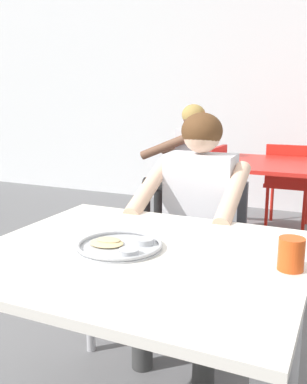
# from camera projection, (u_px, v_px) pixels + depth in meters

# --- Properties ---
(back_wall) EXTENTS (12.00, 0.12, 3.40)m
(back_wall) POSITION_uv_depth(u_px,v_px,m) (287.00, 54.00, 4.60)
(back_wall) COLOR white
(back_wall) RESTS_ON ground
(table_foreground) EXTENTS (1.10, 0.96, 0.74)m
(table_foreground) POSITION_uv_depth(u_px,v_px,m) (140.00, 271.00, 1.48)
(table_foreground) COLOR silver
(table_foreground) RESTS_ON ground
(thali_tray) EXTENTS (0.30, 0.30, 0.03)m
(thali_tray) POSITION_uv_depth(u_px,v_px,m) (120.00, 245.00, 1.49)
(thali_tray) COLOR #B7BABF
(thali_tray) RESTS_ON table_foreground
(drinking_cup) EXTENTS (0.08, 0.08, 0.10)m
(drinking_cup) POSITION_uv_depth(u_px,v_px,m) (291.00, 253.00, 1.29)
(drinking_cup) COLOR #D84C19
(drinking_cup) RESTS_ON table_foreground
(chair_foreground) EXTENTS (0.42, 0.44, 0.80)m
(chair_foreground) POSITION_uv_depth(u_px,v_px,m) (206.00, 243.00, 2.37)
(chair_foreground) COLOR #3F3F44
(chair_foreground) RESTS_ON ground
(diner_foreground) EXTENTS (0.50, 0.56, 1.18)m
(diner_foreground) POSITION_uv_depth(u_px,v_px,m) (195.00, 211.00, 2.13)
(diner_foreground) COLOR #393939
(diner_foreground) RESTS_ON ground
(table_background_red) EXTENTS (0.88, 0.92, 0.73)m
(table_background_red) POSITION_uv_depth(u_px,v_px,m) (273.00, 172.00, 3.54)
(table_background_red) COLOR red
(table_background_red) RESTS_ON ground
(chair_red_left) EXTENTS (0.45, 0.44, 0.84)m
(chair_red_left) POSITION_uv_depth(u_px,v_px,m) (204.00, 186.00, 3.79)
(chair_red_left) COLOR red
(chair_red_left) RESTS_ON ground
(chair_red_far) EXTENTS (0.43, 0.41, 0.83)m
(chair_red_far) POSITION_uv_depth(u_px,v_px,m) (288.00, 179.00, 4.11)
(chair_red_far) COLOR red
(chair_red_far) RESTS_ON ground
(patron_background) EXTENTS (0.56, 0.50, 1.20)m
(patron_background) POSITION_uv_depth(u_px,v_px,m) (183.00, 159.00, 3.85)
(patron_background) COLOR black
(patron_background) RESTS_ON ground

